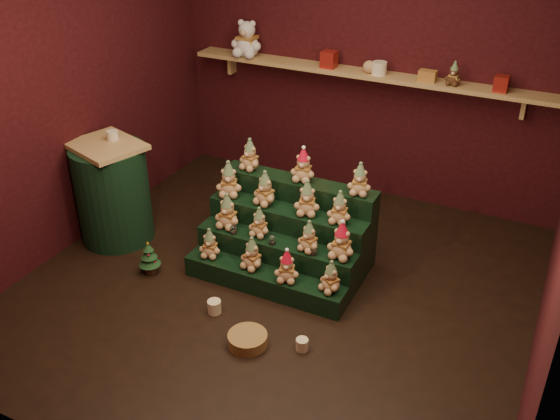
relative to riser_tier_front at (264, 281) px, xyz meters
The scene contains 40 objects.
ground 0.14m from the riser_tier_front, 48.07° to the left, with size 4.00×4.00×0.00m, color black.
back_wall 2.51m from the riser_tier_front, 87.97° to the left, with size 4.00×0.10×2.80m, color black.
front_wall 2.36m from the riser_tier_front, 87.80° to the right, with size 4.00×0.10×2.80m, color black.
left_wall 2.37m from the riser_tier_front, behind, with size 0.10×4.00×2.80m, color black.
back_shelf 2.30m from the riser_tier_front, 87.79° to the left, with size 3.60×0.26×0.24m.
riser_tier_front is the anchor object (origin of this frame).
riser_tier_midfront 0.24m from the riser_tier_front, 90.00° to the left, with size 1.40×0.22×0.36m, color black.
riser_tier_midback 0.48m from the riser_tier_front, 90.00° to the left, with size 1.40×0.22×0.54m, color black.
riser_tier_back 0.71m from the riser_tier_front, 90.00° to the left, with size 1.40×0.22×0.72m, color black.
teddy_0 0.56m from the riser_tier_front, behind, with size 0.18×0.17×0.26m, color tan, non-canonical shape.
teddy_1 0.26m from the riser_tier_front, behind, with size 0.20×0.18×0.28m, color tan, non-canonical shape.
teddy_2 0.31m from the riser_tier_front, ahead, with size 0.20×0.18×0.27m, color tan, non-canonical shape.
teddy_3 0.62m from the riser_tier_front, ahead, with size 0.19×0.17×0.27m, color tan, non-canonical shape.
teddy_4 0.67m from the riser_tier_front, 153.05° to the left, with size 0.22×0.20×0.31m, color tan, non-canonical shape.
teddy_5 0.49m from the riser_tier_front, 124.13° to the left, with size 0.18×0.16×0.25m, color tan, non-canonical shape.
teddy_6 0.54m from the riser_tier_front, 34.33° to the left, with size 0.19×0.17×0.26m, color tan, non-canonical shape.
teddy_7 0.75m from the riser_tier_front, 21.64° to the left, with size 0.22×0.20×0.31m, color tan, non-canonical shape.
teddy_8 0.95m from the riser_tier_front, 141.57° to the left, with size 0.22×0.20×0.31m, color tan, non-canonical shape.
teddy_9 0.78m from the riser_tier_front, 115.38° to the left, with size 0.21×0.19×0.30m, color tan, non-canonical shape.
teddy_10 0.77m from the riser_tier_front, 68.71° to the left, with size 0.21×0.19×0.30m, color tan, non-canonical shape.
teddy_11 0.87m from the riser_tier_front, 43.32° to the left, with size 0.20×0.18×0.27m, color tan, non-canonical shape.
teddy_12 1.12m from the riser_tier_front, 125.28° to the left, with size 0.20×0.18×0.28m, color tan, non-canonical shape.
teddy_13 1.02m from the riser_tier_front, 86.72° to the left, with size 0.21×0.19×0.29m, color tan, non-canonical shape.
teddy_14 1.14m from the riser_tier_front, 49.81° to the left, with size 0.19×0.17×0.27m, color tan, non-canonical shape.
snow_globe_a 0.51m from the riser_tier_front, 156.44° to the left, with size 0.06×0.06×0.08m.
snow_globe_b 0.35m from the riser_tier_front, 91.38° to the left, with size 0.06×0.06×0.08m.
snow_globe_c 0.50m from the riser_tier_front, 23.75° to the left, with size 0.06×0.06×0.08m.
side_table 1.66m from the riser_tier_front, behind, with size 0.75×0.68×0.95m.
table_ornament 1.86m from the riser_tier_front, behind, with size 0.10×0.10×0.08m, color beige.
mini_christmas_tree 1.02m from the riser_tier_front, 168.30° to the right, with size 0.19×0.19×0.32m.
mug_left 0.48m from the riser_tier_front, 116.69° to the right, with size 0.11×0.11×0.11m, color beige.
mug_right 0.77m from the riser_tier_front, 41.63° to the right, with size 0.09×0.09×0.09m, color beige.
wicker_basket 0.67m from the riser_tier_front, 72.92° to the right, with size 0.29×0.29×0.09m, color olive.
white_bear 2.69m from the riser_tier_front, 121.36° to the left, with size 0.33×0.30×0.46m, color silver, non-canonical shape.
brown_bear 2.52m from the riser_tier_front, 63.89° to the left, with size 0.15×0.13×0.21m, color #472B17, non-canonical shape.
gift_tin_red_a 2.35m from the riser_tier_front, 97.94° to the left, with size 0.14×0.14×0.16m, color maroon.
gift_tin_cream 2.34m from the riser_tier_front, 82.82° to the left, with size 0.14×0.14×0.12m, color beige.
gift_tin_red_b 2.70m from the riser_tier_front, 54.91° to the left, with size 0.12×0.12×0.14m, color maroon.
shelf_plush_ball 2.33m from the riser_tier_front, 85.76° to the left, with size 0.12×0.12×0.12m, color tan.
scarf_gift_box 2.42m from the riser_tier_front, 69.93° to the left, with size 0.16×0.10×0.10m, color #D65E1E.
Camera 1 is at (1.87, -3.76, 3.12)m, focal length 40.00 mm.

